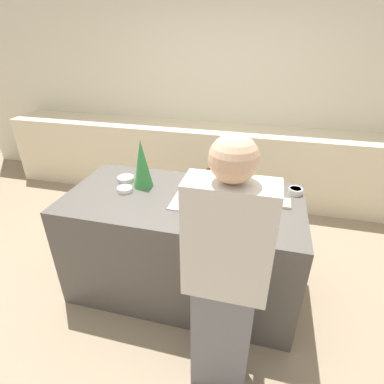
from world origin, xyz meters
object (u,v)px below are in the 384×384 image
object	(u,v)px
candy_bowl_beside_tree	(125,189)
person	(225,280)
cookbook	(279,203)
candy_bowl_far_left	(126,179)
candy_bowl_front_corner	(250,199)
candy_bowl_far_right	(295,191)
gingerbread_house	(200,190)
baking_tray	(200,203)
decorative_tree	(142,164)

from	to	relation	value
candy_bowl_beside_tree	person	world-z (taller)	person
cookbook	person	bearing A→B (deg)	-108.07
candy_bowl_far_left	person	world-z (taller)	person
candy_bowl_front_corner	candy_bowl_beside_tree	distance (m)	1.00
candy_bowl_far_right	candy_bowl_far_left	bearing A→B (deg)	-175.59
gingerbread_house	candy_bowl_far_left	bearing A→B (deg)	162.73
candy_bowl_far_right	gingerbread_house	bearing A→B (deg)	-154.65
candy_bowl_far_left	cookbook	xyz separation A→B (m)	(1.28, -0.08, -0.01)
gingerbread_house	candy_bowl_beside_tree	bearing A→B (deg)	176.75
candy_bowl_front_corner	person	world-z (taller)	person
candy_bowl_front_corner	person	size ratio (longest dim) A/B	0.08
baking_tray	cookbook	bearing A→B (deg)	13.70
candy_bowl_front_corner	candy_bowl_far_left	bearing A→B (deg)	174.34
baking_tray	candy_bowl_front_corner	size ratio (longest dim) A/B	3.14
decorative_tree	person	distance (m)	1.21
decorative_tree	candy_bowl_far_right	xyz separation A→B (m)	(1.22, 0.17, -0.17)
gingerbread_house	baking_tray	bearing A→B (deg)	-150.04
candy_bowl_far_right	candy_bowl_beside_tree	bearing A→B (deg)	-167.51
decorative_tree	candy_bowl_front_corner	size ratio (longest dim) A/B	2.93
candy_bowl_beside_tree	gingerbread_house	bearing A→B (deg)	-3.25
gingerbread_house	candy_bowl_far_right	xyz separation A→B (m)	(0.70, 0.33, -0.09)
gingerbread_house	candy_bowl_beside_tree	size ratio (longest dim) A/B	2.28
candy_bowl_beside_tree	person	xyz separation A→B (m)	(0.93, -0.74, -0.06)
baking_tray	candy_bowl_far_left	distance (m)	0.75
baking_tray	gingerbread_house	distance (m)	0.11
candy_bowl_beside_tree	candy_bowl_far_left	bearing A→B (deg)	113.37
gingerbread_house	candy_bowl_front_corner	distance (m)	0.39
baking_tray	candy_bowl_front_corner	distance (m)	0.38
candy_bowl_front_corner	cookbook	size ratio (longest dim) A/B	0.81
candy_bowl_front_corner	cookbook	world-z (taller)	candy_bowl_front_corner
candy_bowl_front_corner	gingerbread_house	bearing A→B (deg)	-162.42
decorative_tree	candy_bowl_far_left	xyz separation A→B (m)	(-0.19, 0.06, -0.18)
candy_bowl_far_left	candy_bowl_beside_tree	size ratio (longest dim) A/B	1.14
decorative_tree	candy_bowl_far_right	bearing A→B (deg)	7.97
baking_tray	decorative_tree	world-z (taller)	decorative_tree
candy_bowl_front_corner	person	xyz separation A→B (m)	(-0.06, -0.81, -0.06)
candy_bowl_front_corner	cookbook	xyz separation A→B (m)	(0.21, 0.02, -0.02)
baking_tray	gingerbread_house	size ratio (longest dim) A/B	1.55
gingerbread_house	cookbook	distance (m)	0.60
baking_tray	candy_bowl_front_corner	world-z (taller)	candy_bowl_front_corner
candy_bowl_far_right	cookbook	size ratio (longest dim) A/B	0.63
baking_tray	gingerbread_house	xyz separation A→B (m)	(0.00, 0.00, 0.11)
baking_tray	candy_bowl_far_left	world-z (taller)	candy_bowl_far_left
baking_tray	candy_bowl_beside_tree	size ratio (longest dim) A/B	3.54
decorative_tree	candy_bowl_far_right	world-z (taller)	decorative_tree
gingerbread_house	decorative_tree	size ratio (longest dim) A/B	0.69
candy_bowl_beside_tree	cookbook	bearing A→B (deg)	4.91
candy_bowl_far_left	candy_bowl_beside_tree	xyz separation A→B (m)	(0.08, -0.19, 0.00)
person	cookbook	bearing A→B (deg)	71.93
cookbook	baking_tray	bearing A→B (deg)	-166.30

